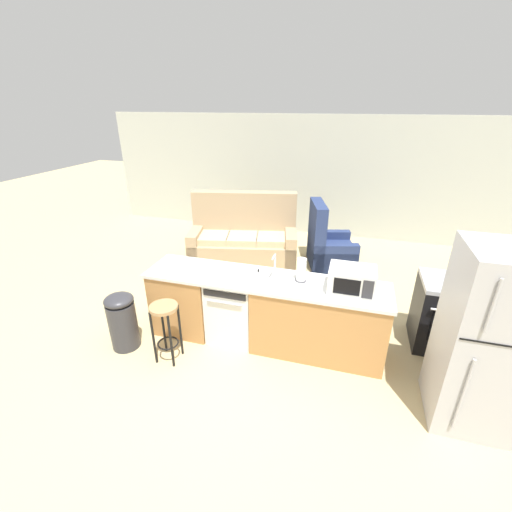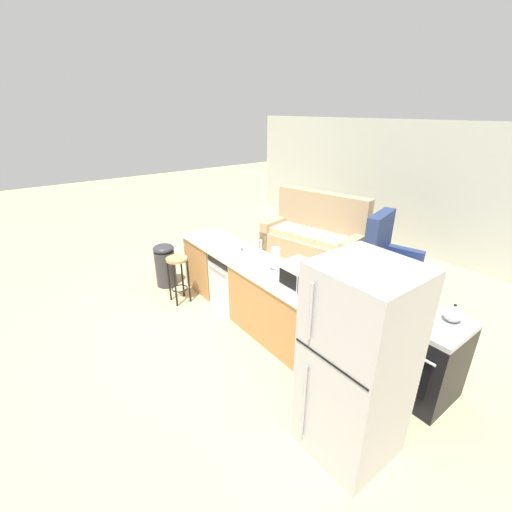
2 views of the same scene
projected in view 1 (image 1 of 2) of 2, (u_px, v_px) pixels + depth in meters
The scene contains 15 objects.
ground_plane at pixel (252, 338), 4.49m from camera, with size 24.00×24.00×0.00m, color tan.
wall_back at pixel (320, 177), 7.55m from camera, with size 10.00×0.06×2.60m.
kitchen_counter at pixel (271, 314), 4.25m from camera, with size 2.94×0.66×0.90m.
dishwasher at pixel (234, 308), 4.38m from camera, with size 0.58×0.61×0.84m.
stove_range at pixel (449, 314), 4.18m from camera, with size 0.76×0.68×0.90m.
refrigerator at pixel (487, 341), 3.04m from camera, with size 0.72×0.73×1.78m.
microwave at pixel (352, 280), 3.76m from camera, with size 0.50×0.37×0.28m.
sink_faucet at pixel (275, 267), 4.07m from camera, with size 0.07×0.18×0.30m.
paper_towel_roll at pixel (301, 270), 3.98m from camera, with size 0.14×0.14×0.28m.
soap_bottle at pixel (258, 277), 3.96m from camera, with size 0.06×0.06×0.18m.
kettle at pixel (473, 273), 4.04m from camera, with size 0.21×0.17×0.19m.
bar_stool at pixel (165, 321), 3.92m from camera, with size 0.32×0.32×0.74m.
trash_bin at pixel (122, 321), 4.19m from camera, with size 0.35×0.35×0.74m.
couch at pixel (244, 239), 6.63m from camera, with size 2.15×1.31×1.27m.
armchair at pixel (326, 247), 6.37m from camera, with size 1.00×1.03×1.20m.
Camera 1 is at (1.06, -3.49, 2.83)m, focal length 24.00 mm.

